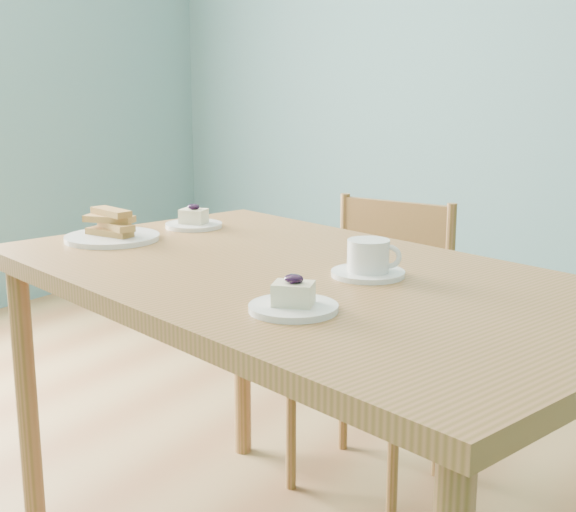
{
  "coord_description": "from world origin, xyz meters",
  "views": [
    {
      "loc": [
        1.01,
        -1.6,
        1.2
      ],
      "look_at": [
        0.03,
        -0.14,
        0.8
      ],
      "focal_mm": 50.0,
      "sensor_mm": 36.0,
      "label": 1
    }
  ],
  "objects_px": {
    "dining_chair": "(374,342)",
    "cheesecake_plate_far": "(194,221)",
    "coffee_cup": "(369,261)",
    "biscotti_plate": "(112,231)",
    "dining_table": "(304,307)",
    "cheesecake_plate_near": "(293,302)"
  },
  "relations": [
    {
      "from": "dining_table",
      "to": "cheesecake_plate_near",
      "type": "height_order",
      "value": "cheesecake_plate_near"
    },
    {
      "from": "biscotti_plate",
      "to": "dining_chair",
      "type": "bearing_deg",
      "value": 51.65
    },
    {
      "from": "cheesecake_plate_far",
      "to": "coffee_cup",
      "type": "xyz_separation_m",
      "value": [
        0.67,
        -0.22,
        0.02
      ]
    },
    {
      "from": "dining_table",
      "to": "biscotti_plate",
      "type": "relative_size",
      "value": 6.75
    },
    {
      "from": "dining_table",
      "to": "coffee_cup",
      "type": "xyz_separation_m",
      "value": [
        0.13,
        0.05,
        0.11
      ]
    },
    {
      "from": "dining_table",
      "to": "dining_chair",
      "type": "distance_m",
      "value": 0.67
    },
    {
      "from": "dining_table",
      "to": "biscotti_plate",
      "type": "bearing_deg",
      "value": -166.92
    },
    {
      "from": "dining_chair",
      "to": "cheesecake_plate_near",
      "type": "bearing_deg",
      "value": -72.47
    },
    {
      "from": "cheesecake_plate_far",
      "to": "coffee_cup",
      "type": "distance_m",
      "value": 0.7
    },
    {
      "from": "cheesecake_plate_far",
      "to": "dining_table",
      "type": "bearing_deg",
      "value": -26.39
    },
    {
      "from": "dining_table",
      "to": "cheesecake_plate_far",
      "type": "bearing_deg",
      "value": 167.99
    },
    {
      "from": "dining_chair",
      "to": "cheesecake_plate_far",
      "type": "xyz_separation_m",
      "value": [
        -0.4,
        -0.33,
        0.37
      ]
    },
    {
      "from": "cheesecake_plate_far",
      "to": "cheesecake_plate_near",
      "type": "bearing_deg",
      "value": -37.6
    },
    {
      "from": "biscotti_plate",
      "to": "coffee_cup",
      "type": "bearing_deg",
      "value": 2.69
    },
    {
      "from": "cheesecake_plate_near",
      "to": "coffee_cup",
      "type": "bearing_deg",
      "value": 91.82
    },
    {
      "from": "cheesecake_plate_near",
      "to": "cheesecake_plate_far",
      "type": "xyz_separation_m",
      "value": [
        -0.68,
        0.52,
        -0.0
      ]
    },
    {
      "from": "dining_chair",
      "to": "cheesecake_plate_far",
      "type": "distance_m",
      "value": 0.64
    },
    {
      "from": "biscotti_plate",
      "to": "dining_table",
      "type": "bearing_deg",
      "value": -1.3
    },
    {
      "from": "coffee_cup",
      "to": "cheesecake_plate_far",
      "type": "bearing_deg",
      "value": 143.35
    },
    {
      "from": "dining_chair",
      "to": "coffee_cup",
      "type": "xyz_separation_m",
      "value": [
        0.27,
        -0.55,
        0.39
      ]
    },
    {
      "from": "dining_chair",
      "to": "biscotti_plate",
      "type": "distance_m",
      "value": 0.83
    },
    {
      "from": "dining_table",
      "to": "cheesecake_plate_near",
      "type": "xyz_separation_m",
      "value": [
        0.14,
        -0.26,
        0.1
      ]
    }
  ]
}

